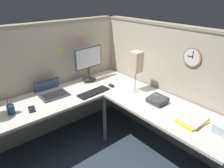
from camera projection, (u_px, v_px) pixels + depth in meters
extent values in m
plane|color=#2D3842|center=(103.00, 150.00, 2.75)|extent=(6.80, 6.80, 0.00)
cube|color=#B7AD99|center=(42.00, 84.00, 2.82)|extent=(2.57, 0.10, 1.55)
cube|color=gray|center=(32.00, 24.00, 2.49)|extent=(2.57, 0.12, 0.03)
cube|color=#B7AD99|center=(166.00, 86.00, 2.75)|extent=(0.10, 2.37, 1.55)
cube|color=gray|center=(173.00, 25.00, 2.42)|extent=(0.12, 2.37, 0.03)
cube|color=beige|center=(55.00, 99.00, 2.56)|extent=(2.35, 0.66, 0.03)
cube|color=beige|center=(168.00, 111.00, 2.30)|extent=(0.66, 1.49, 0.03)
cylinder|color=slate|center=(105.00, 119.00, 2.81)|extent=(0.05, 0.05, 0.70)
cylinder|color=#38383D|center=(89.00, 80.00, 3.04)|extent=(0.20, 0.20, 0.02)
cylinder|color=#38383D|center=(89.00, 73.00, 2.99)|extent=(0.04, 0.04, 0.20)
cube|color=#38383D|center=(88.00, 57.00, 2.89)|extent=(0.46, 0.07, 0.30)
cube|color=silver|center=(89.00, 58.00, 2.88)|extent=(0.42, 0.04, 0.26)
cube|color=#38383D|center=(54.00, 95.00, 2.59)|extent=(0.34, 0.25, 0.02)
cube|color=black|center=(54.00, 94.00, 2.59)|extent=(0.29, 0.18, 0.00)
cube|color=#38383D|center=(47.00, 87.00, 2.74)|extent=(0.34, 0.07, 0.22)
cube|color=#384C72|center=(47.00, 87.00, 2.73)|extent=(0.31, 0.06, 0.18)
cube|color=black|center=(94.00, 92.00, 2.66)|extent=(0.44, 0.17, 0.02)
ellipsoid|color=#232326|center=(111.00, 85.00, 2.84)|extent=(0.06, 0.10, 0.03)
cylinder|color=navy|center=(11.00, 110.00, 2.20)|extent=(0.08, 0.08, 0.10)
cylinder|color=#1E1EB2|center=(8.00, 104.00, 2.17)|extent=(0.01, 0.02, 0.13)
cylinder|color=#B21E1E|center=(11.00, 104.00, 2.18)|extent=(0.01, 0.01, 0.13)
cylinder|color=#D8591E|center=(9.00, 103.00, 2.18)|extent=(0.03, 0.03, 0.01)
cube|color=black|center=(32.00, 109.00, 2.29)|extent=(0.10, 0.16, 0.01)
cube|color=#38383D|center=(157.00, 100.00, 2.42)|extent=(0.19, 0.20, 0.10)
cube|color=#8CA58C|center=(156.00, 96.00, 2.42)|extent=(0.02, 0.09, 0.04)
cube|color=#38383D|center=(163.00, 101.00, 2.35)|extent=(0.19, 0.04, 0.04)
cube|color=yellow|center=(192.00, 121.00, 2.07)|extent=(0.30, 0.24, 0.02)
cube|color=silver|center=(194.00, 119.00, 2.06)|extent=(0.26, 0.19, 0.02)
cylinder|color=#B7BABF|center=(135.00, 90.00, 2.72)|extent=(0.11, 0.11, 0.01)
cylinder|color=#B7BABF|center=(135.00, 81.00, 2.66)|extent=(0.02, 0.02, 0.27)
cube|color=beige|center=(136.00, 62.00, 2.56)|extent=(0.13, 0.13, 0.26)
cube|color=silver|center=(221.00, 129.00, 1.91)|extent=(0.12, 0.12, 0.09)
cylinder|color=olive|center=(193.00, 57.00, 2.28)|extent=(0.03, 0.22, 0.22)
cylinder|color=white|center=(192.00, 58.00, 2.27)|extent=(0.00, 0.19, 0.19)
cube|color=black|center=(190.00, 56.00, 2.28)|extent=(0.00, 0.06, 0.01)
cube|color=black|center=(193.00, 55.00, 2.25)|extent=(0.00, 0.01, 0.08)
cube|color=#EAD84C|center=(61.00, 51.00, 2.79)|extent=(0.07, 0.00, 0.08)
cube|color=#99B7E5|center=(74.00, 59.00, 2.96)|extent=(0.10, 0.00, 0.07)
cube|color=pink|center=(81.00, 39.00, 2.93)|extent=(0.06, 0.00, 0.08)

